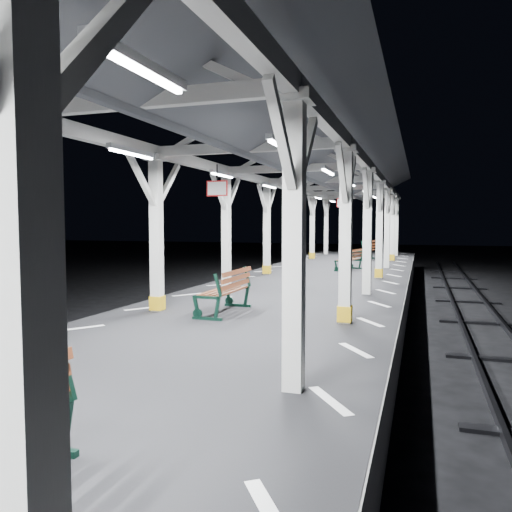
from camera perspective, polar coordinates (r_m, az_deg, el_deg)
The scene contains 8 objects.
ground at distance 8.61m, azimuth -5.86°, elevation -15.85°, with size 120.00×120.00×0.00m, color black.
platform at distance 8.45m, azimuth -5.89°, elevation -12.66°, with size 6.00×50.00×1.00m, color black.
hazard_stripes_left at distance 9.57m, azimuth -19.54°, elevation -7.79°, with size 1.00×48.00×0.01m, color silver.
hazard_stripes_right at distance 7.68m, azimuth 11.31°, elevation -10.52°, with size 1.00×48.00×0.01m, color silver.
canopy at distance 8.26m, azimuth -6.14°, elevation 15.41°, with size 5.40×49.00×4.65m.
bench_mid at distance 10.46m, azimuth -3.22°, elevation -3.86°, with size 0.66×1.73×0.93m.
bench_far at distance 20.13m, azimuth 10.78°, elevation -0.34°, with size 0.94×1.65×0.84m.
bench_extra at distance 25.83m, azimuth 12.75°, elevation 0.75°, with size 1.31×1.98×1.01m.
Camera 1 is at (3.34, -7.39, 2.90)m, focal length 35.00 mm.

